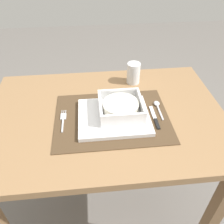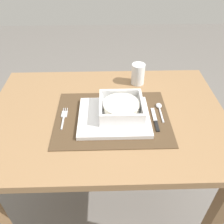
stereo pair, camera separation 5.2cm
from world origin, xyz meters
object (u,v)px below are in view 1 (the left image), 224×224
at_px(dining_table, 106,133).
at_px(porridge_bowl, 121,107).
at_px(spoon, 157,105).
at_px(drinking_glass, 133,74).
at_px(fork, 63,119).
at_px(butter_knife, 155,119).

height_order(dining_table, porridge_bowl, porridge_bowl).
height_order(spoon, drinking_glass, drinking_glass).
xyz_separation_m(fork, butter_knife, (0.35, -0.04, 0.00)).
height_order(dining_table, fork, fork).
xyz_separation_m(porridge_bowl, drinking_glass, (0.09, 0.24, 0.00)).
relative_size(dining_table, butter_knife, 7.08).
distance_m(dining_table, fork, 0.20).
height_order(porridge_bowl, fork, porridge_bowl).
relative_size(dining_table, porridge_bowl, 5.73).
bearing_deg(butter_knife, fork, 175.64).
distance_m(spoon, butter_knife, 0.08).
xyz_separation_m(spoon, drinking_glass, (-0.07, 0.20, 0.04)).
distance_m(fork, drinking_glass, 0.40).
distance_m(fork, butter_knife, 0.36).
xyz_separation_m(dining_table, butter_knife, (0.19, -0.06, 0.11)).
relative_size(fork, spoon, 1.07).
distance_m(butter_knife, drinking_glass, 0.28).
height_order(spoon, butter_knife, spoon).
bearing_deg(fork, drinking_glass, 38.43).
xyz_separation_m(dining_table, fork, (-0.17, -0.02, 0.11)).
bearing_deg(porridge_bowl, dining_table, 161.08).
distance_m(porridge_bowl, drinking_glass, 0.25).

